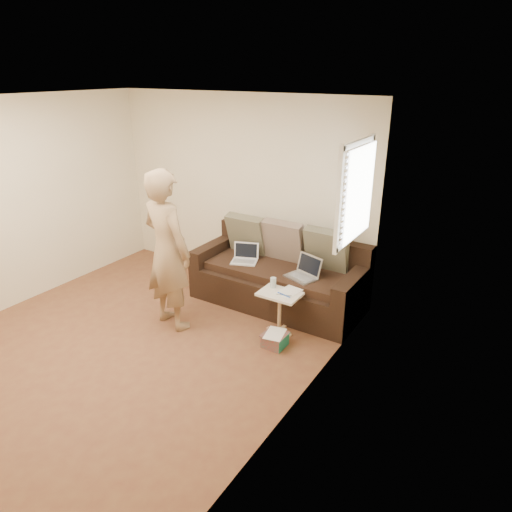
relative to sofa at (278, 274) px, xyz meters
name	(u,v)px	position (x,y,z in m)	size (l,w,h in m)	color
floor	(129,347)	(-0.90, -1.77, -0.42)	(4.50, 4.50, 0.00)	brown
ceiling	(98,102)	(-0.90, -1.77, 2.18)	(4.50, 4.50, 0.00)	white
wall_back	(240,190)	(-0.90, 0.48, 0.87)	(4.00, 4.00, 0.00)	beige
wall_left	(1,207)	(-2.90, -1.77, 0.87)	(4.50, 4.50, 0.00)	beige
wall_right	(291,283)	(1.10, -1.77, 0.87)	(4.50, 4.50, 0.00)	beige
window_blinds	(356,193)	(1.05, -0.27, 1.28)	(0.12, 0.88, 1.08)	white
sofa	(278,274)	(0.00, 0.00, 0.00)	(2.20, 0.95, 0.85)	black
pillow_left	(247,234)	(-0.60, 0.19, 0.37)	(0.55, 0.14, 0.55)	brown
pillow_mid	(284,241)	(-0.05, 0.23, 0.37)	(0.55, 0.14, 0.55)	#786056
pillow_right	(327,250)	(0.55, 0.25, 0.37)	(0.55, 0.14, 0.55)	brown
laptop_silver	(301,278)	(0.40, -0.15, 0.10)	(0.37, 0.27, 0.25)	#B7BABC
laptop_white	(244,263)	(-0.45, -0.11, 0.10)	(0.33, 0.24, 0.24)	white
person	(167,251)	(-0.83, -1.13, 0.53)	(0.69, 0.47, 1.90)	#8F774E
side_table	(279,313)	(0.38, -0.62, -0.17)	(0.47, 0.33, 0.52)	silver
drinking_glass	(273,283)	(0.24, -0.54, 0.15)	(0.07, 0.07, 0.12)	silver
scissors	(284,295)	(0.45, -0.66, 0.10)	(0.18, 0.10, 0.02)	silver
paper_on_table	(289,292)	(0.45, -0.55, 0.09)	(0.21, 0.30, 0.00)	white
striped_box	(275,340)	(0.47, -0.90, -0.34)	(0.26, 0.26, 0.16)	red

